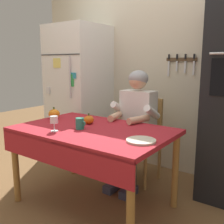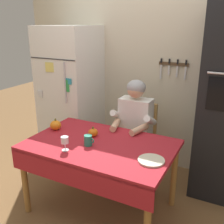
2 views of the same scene
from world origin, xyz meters
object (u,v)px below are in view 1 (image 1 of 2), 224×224
(pumpkin_large, at_px, (54,114))
(serving_tray, at_px, (141,141))
(coffee_mug, at_px, (80,124))
(pumpkin_medium, at_px, (89,120))
(dining_table, at_px, (92,138))
(refrigerator, at_px, (79,94))
(chair_behind_person, at_px, (143,135))
(wine_glass, at_px, (54,121))
(seated_person, at_px, (135,119))

(pumpkin_large, bearing_deg, serving_tray, -8.93)
(coffee_mug, height_order, pumpkin_medium, pumpkin_medium)
(pumpkin_large, relative_size, serving_tray, 0.55)
(dining_table, xyz_separation_m, pumpkin_medium, (-0.15, 0.13, 0.12))
(refrigerator, height_order, coffee_mug, refrigerator)
(chair_behind_person, bearing_deg, pumpkin_large, -134.66)
(dining_table, distance_m, chair_behind_person, 0.81)
(refrigerator, height_order, dining_table, refrigerator)
(dining_table, relative_size, chair_behind_person, 1.51)
(wine_glass, bearing_deg, pumpkin_large, 137.88)
(dining_table, relative_size, wine_glass, 10.45)
(refrigerator, xyz_separation_m, chair_behind_person, (1.04, -0.09, -0.39))
(dining_table, xyz_separation_m, seated_person, (0.09, 0.60, 0.08))
(chair_behind_person, distance_m, pumpkin_large, 1.02)
(seated_person, distance_m, wine_glass, 0.91)
(refrigerator, height_order, seated_person, refrigerator)
(coffee_mug, bearing_deg, serving_tray, -1.40)
(wine_glass, distance_m, serving_tray, 0.78)
(seated_person, height_order, coffee_mug, seated_person)
(coffee_mug, bearing_deg, wine_glass, -124.93)
(dining_table, height_order, serving_tray, serving_tray)
(seated_person, xyz_separation_m, wine_glass, (-0.30, -0.86, 0.10))
(dining_table, height_order, chair_behind_person, chair_behind_person)
(pumpkin_large, distance_m, serving_tray, 1.16)
(seated_person, xyz_separation_m, coffee_mug, (-0.17, -0.67, 0.05))
(dining_table, xyz_separation_m, serving_tray, (0.55, -0.08, 0.09))
(wine_glass, relative_size, pumpkin_large, 1.08)
(chair_behind_person, bearing_deg, dining_table, -96.80)
(chair_behind_person, xyz_separation_m, coffee_mug, (-0.17, -0.86, 0.28))
(chair_behind_person, bearing_deg, coffee_mug, -101.24)
(refrigerator, bearing_deg, wine_glass, -56.76)
(chair_behind_person, distance_m, pumpkin_medium, 0.75)
(seated_person, bearing_deg, refrigerator, 165.03)
(chair_behind_person, height_order, wine_glass, chair_behind_person)
(serving_tray, bearing_deg, coffee_mug, 178.60)
(seated_person, relative_size, pumpkin_large, 10.00)
(refrigerator, relative_size, pumpkin_medium, 17.50)
(chair_behind_person, bearing_deg, refrigerator, 175.05)
(pumpkin_large, distance_m, pumpkin_medium, 0.45)
(wine_glass, xyz_separation_m, pumpkin_medium, (0.06, 0.39, -0.05))
(seated_person, bearing_deg, dining_table, -98.89)
(dining_table, height_order, pumpkin_medium, pumpkin_medium)
(chair_behind_person, distance_m, wine_glass, 1.13)
(pumpkin_large, bearing_deg, refrigerator, 114.45)
(seated_person, height_order, serving_tray, seated_person)
(wine_glass, distance_m, pumpkin_large, 0.52)
(seated_person, bearing_deg, wine_glass, -109.33)
(serving_tray, bearing_deg, wine_glass, -167.34)
(dining_table, bearing_deg, refrigerator, 137.09)
(pumpkin_medium, bearing_deg, chair_behind_person, 70.03)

